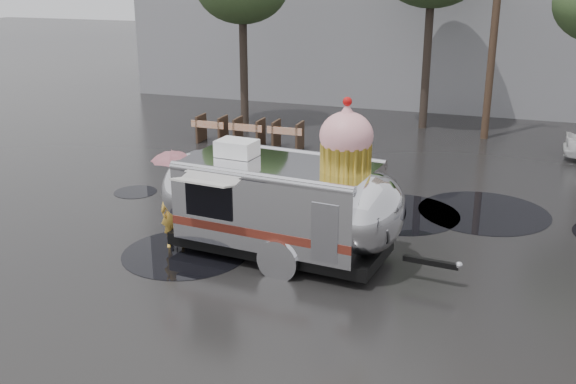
% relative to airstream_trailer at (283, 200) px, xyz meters
% --- Properties ---
extents(ground, '(120.00, 120.00, 0.00)m').
position_rel_airstream_trailer_xyz_m(ground, '(1.02, -1.10, -1.35)').
color(ground, black).
rests_on(ground, ground).
extents(puddles, '(14.90, 8.28, 0.01)m').
position_rel_airstream_trailer_xyz_m(puddles, '(2.26, 2.94, -1.34)').
color(puddles, black).
rests_on(puddles, ground).
extents(utility_pole, '(1.60, 0.28, 9.00)m').
position_rel_airstream_trailer_xyz_m(utility_pole, '(3.52, 12.90, 3.28)').
color(utility_pole, '#473323').
rests_on(utility_pole, ground).
extents(barricade_row, '(4.30, 0.80, 1.00)m').
position_rel_airstream_trailer_xyz_m(barricade_row, '(-4.53, 8.87, -0.82)').
color(barricade_row, '#473323').
rests_on(barricade_row, ground).
extents(airstream_trailer, '(7.10, 2.90, 3.83)m').
position_rel_airstream_trailer_xyz_m(airstream_trailer, '(0.00, 0.00, 0.00)').
color(airstream_trailer, silver).
rests_on(airstream_trailer, ground).
extents(person_left, '(0.78, 0.70, 1.81)m').
position_rel_airstream_trailer_xyz_m(person_left, '(-2.55, -0.32, -0.44)').
color(person_left, gold).
rests_on(person_left, ground).
extents(umbrella_pink, '(1.16, 1.16, 2.34)m').
position_rel_airstream_trailer_xyz_m(umbrella_pink, '(-2.55, -0.32, 0.60)').
color(umbrella_pink, pink).
rests_on(umbrella_pink, ground).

